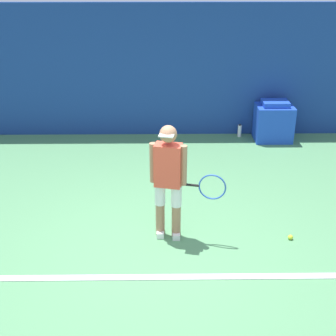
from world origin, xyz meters
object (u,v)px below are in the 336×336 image
Objects in this scene: tennis_player at (169,178)px; covered_chair at (274,122)px; tennis_ball at (290,237)px; water_bottle at (240,131)px.

tennis_player reaches higher than covered_chair.
tennis_player reaches higher than tennis_ball.
water_bottle is (1.51, 3.65, -0.75)m from tennis_player.
tennis_player is 5.95× the size of water_bottle.
water_bottle is (-0.64, 0.18, -0.26)m from covered_chair.
water_bottle is at bearing 91.82° from tennis_ball.
water_bottle is (-0.12, 3.77, 0.09)m from tennis_ball.
tennis_player is 4.11m from covered_chair.
covered_chair is at bearing 81.78° from tennis_ball.
tennis_ball is 0.25× the size of water_bottle.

